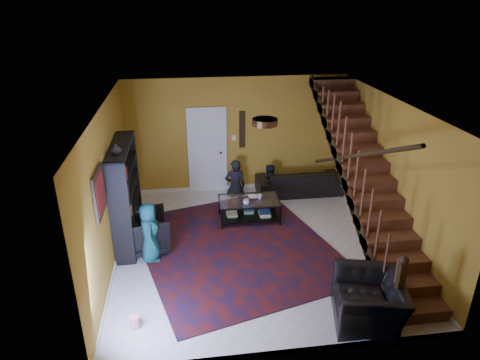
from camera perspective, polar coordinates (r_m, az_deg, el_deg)
The scene contains 21 objects.
floor at distance 8.46m, azimuth 1.87°, elevation -8.85°, with size 5.50×5.50×0.00m, color beige.
room at distance 9.49m, azimuth -7.45°, elevation -4.83°, with size 5.50×5.50×5.50m.
staircase at distance 8.40m, azimuth 16.43°, elevation 0.64°, with size 0.95×5.02×3.18m.
bookshelf at distance 8.51m, azimuth -14.94°, elevation -2.09°, with size 0.35×1.80×2.00m.
door at distance 10.38m, azimuth -4.37°, elevation 3.77°, with size 0.82×0.05×2.05m, color silver.
framed_picture at distance 6.87m, azimuth -18.28°, elevation -1.64°, with size 0.04×0.74×0.74m, color maroon.
wall_hanging at distance 10.30m, azimuth 0.29°, elevation 6.75°, with size 0.14×0.03×0.90m, color black.
ceiling_fixture at distance 6.60m, azimuth 3.33°, elevation 7.74°, with size 0.40×0.40×0.10m, color #3F2814.
rug at distance 8.43m, azimuth -0.56°, elevation -8.88°, with size 3.44×3.93×0.02m, color #49120D.
sofa at distance 10.61m, azimuth 7.85°, elevation -0.17°, with size 2.06×0.80×0.60m, color black.
armchair_left at distance 8.37m, azimuth -12.40°, elevation -6.76°, with size 0.82×0.85×0.77m, color black.
armchair_right at distance 6.86m, azimuth 16.79°, elevation -15.18°, with size 1.10×0.96×0.72m, color black.
person_adult_a at distance 10.38m, azimuth -0.64°, elevation -0.84°, with size 0.50×0.33×1.38m, color black.
person_adult_b at distance 10.54m, azimuth 3.82°, elevation -1.01°, with size 0.59×0.46×1.21m, color black.
person_child at distance 7.96m, azimuth -11.96°, elevation -6.86°, with size 0.56×0.36×1.15m, color #195660.
coffee_table at distance 9.24m, azimuth 1.21°, elevation -3.80°, with size 1.30×0.77×0.49m.
cup_a at distance 8.94m, azimuth 0.83°, elevation -2.94°, with size 0.13×0.13×0.10m, color #999999.
cup_b at distance 9.19m, azimuth 2.62°, elevation -2.24°, with size 0.10×0.10×0.09m, color #999999.
bowl at distance 9.21m, azimuth 1.68°, elevation -2.31°, with size 0.20×0.20×0.05m, color #999999.
vase at distance 7.63m, azimuth -16.21°, elevation 3.96°, with size 0.18×0.18×0.19m, color #999999.
popcorn_bucket at distance 6.82m, azimuth -13.80°, elevation -17.83°, with size 0.15×0.15×0.17m, color red.
Camera 1 is at (-1.23, -7.03, 4.55)m, focal length 32.00 mm.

